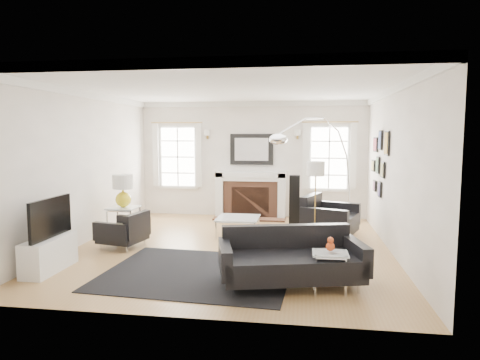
% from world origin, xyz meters
% --- Properties ---
extents(floor, '(6.00, 6.00, 0.00)m').
position_xyz_m(floor, '(0.00, 0.00, 0.00)').
color(floor, '#A87C46').
rests_on(floor, ground).
extents(back_wall, '(5.50, 0.04, 2.80)m').
position_xyz_m(back_wall, '(0.00, 3.00, 1.40)').
color(back_wall, white).
rests_on(back_wall, floor).
extents(front_wall, '(5.50, 0.04, 2.80)m').
position_xyz_m(front_wall, '(0.00, -3.00, 1.40)').
color(front_wall, white).
rests_on(front_wall, floor).
extents(left_wall, '(0.04, 6.00, 2.80)m').
position_xyz_m(left_wall, '(-2.75, 0.00, 1.40)').
color(left_wall, white).
rests_on(left_wall, floor).
extents(right_wall, '(0.04, 6.00, 2.80)m').
position_xyz_m(right_wall, '(2.75, 0.00, 1.40)').
color(right_wall, white).
rests_on(right_wall, floor).
extents(ceiling, '(5.50, 6.00, 0.02)m').
position_xyz_m(ceiling, '(0.00, 0.00, 2.80)').
color(ceiling, white).
rests_on(ceiling, back_wall).
extents(crown_molding, '(5.50, 6.00, 0.12)m').
position_xyz_m(crown_molding, '(0.00, 0.00, 2.74)').
color(crown_molding, white).
rests_on(crown_molding, back_wall).
extents(fireplace, '(1.70, 0.69, 1.11)m').
position_xyz_m(fireplace, '(0.00, 2.79, 0.54)').
color(fireplace, white).
rests_on(fireplace, floor).
extents(mantel_mirror, '(1.05, 0.07, 0.75)m').
position_xyz_m(mantel_mirror, '(0.00, 2.95, 1.65)').
color(mantel_mirror, black).
rests_on(mantel_mirror, back_wall).
extents(window_left, '(1.24, 0.15, 1.62)m').
position_xyz_m(window_left, '(-1.85, 2.95, 1.46)').
color(window_left, white).
rests_on(window_left, back_wall).
extents(window_right, '(1.24, 0.15, 1.62)m').
position_xyz_m(window_right, '(1.85, 2.95, 1.46)').
color(window_right, white).
rests_on(window_right, back_wall).
extents(gallery_wall, '(0.04, 1.73, 1.29)m').
position_xyz_m(gallery_wall, '(2.72, 1.30, 1.53)').
color(gallery_wall, black).
rests_on(gallery_wall, right_wall).
extents(tv_unit, '(0.35, 1.00, 1.09)m').
position_xyz_m(tv_unit, '(-2.44, -1.70, 0.33)').
color(tv_unit, white).
rests_on(tv_unit, floor).
extents(area_rug, '(2.80, 2.39, 0.01)m').
position_xyz_m(area_rug, '(-0.26, -1.46, 0.01)').
color(area_rug, black).
rests_on(area_rug, floor).
extents(sofa, '(2.05, 1.29, 0.62)m').
position_xyz_m(sofa, '(1.09, -1.76, 0.34)').
color(sofa, black).
rests_on(sofa, floor).
extents(armchair_left, '(0.84, 0.90, 0.53)m').
position_xyz_m(armchair_left, '(-1.88, -0.28, 0.29)').
color(armchair_left, black).
rests_on(armchair_left, floor).
extents(armchair_right, '(1.20, 1.27, 0.69)m').
position_xyz_m(armchair_right, '(1.72, 0.92, 0.39)').
color(armchair_right, black).
rests_on(armchair_right, floor).
extents(coffee_table, '(0.83, 0.83, 0.37)m').
position_xyz_m(coffee_table, '(-0.02, 0.91, 0.34)').
color(coffee_table, silver).
rests_on(coffee_table, floor).
extents(side_table_left, '(0.55, 0.55, 0.61)m').
position_xyz_m(side_table_left, '(-2.20, 0.40, 0.50)').
color(side_table_left, silver).
rests_on(side_table_left, floor).
extents(nesting_table, '(0.45, 0.38, 0.50)m').
position_xyz_m(nesting_table, '(1.60, -1.91, 0.39)').
color(nesting_table, silver).
rests_on(nesting_table, floor).
extents(gourd_lamp, '(0.40, 0.40, 0.64)m').
position_xyz_m(gourd_lamp, '(-2.20, 0.40, 0.97)').
color(gourd_lamp, yellow).
rests_on(gourd_lamp, side_table_left).
extents(orange_vase, '(0.12, 0.12, 0.19)m').
position_xyz_m(orange_vase, '(1.60, -1.91, 0.60)').
color(orange_vase, '#CB461A').
rests_on(orange_vase, nesting_table).
extents(arc_floor_lamp, '(1.72, 1.59, 2.43)m').
position_xyz_m(arc_floor_lamp, '(1.49, 1.07, 1.31)').
color(arc_floor_lamp, white).
rests_on(arc_floor_lamp, floor).
extents(stick_floor_lamp, '(0.31, 0.31, 1.53)m').
position_xyz_m(stick_floor_lamp, '(1.46, 0.26, 1.33)').
color(stick_floor_lamp, '#A37E38').
rests_on(stick_floor_lamp, floor).
extents(speaker_tower, '(0.23, 0.23, 1.13)m').
position_xyz_m(speaker_tower, '(1.07, 1.90, 0.56)').
color(speaker_tower, black).
rests_on(speaker_tower, floor).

